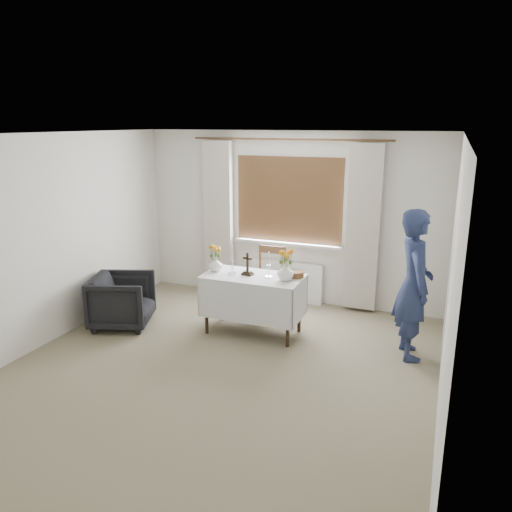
{
  "coord_description": "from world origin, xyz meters",
  "views": [
    {
      "loc": [
        2.18,
        -4.37,
        2.62
      ],
      "look_at": [
        0.1,
        0.93,
        1.08
      ],
      "focal_mm": 35.0,
      "sensor_mm": 36.0,
      "label": 1
    }
  ],
  "objects": [
    {
      "name": "wooden_chair",
      "position": [
        -0.08,
        1.83,
        0.47
      ],
      "size": [
        0.44,
        0.44,
        0.94
      ],
      "primitive_type": null,
      "rotation": [
        0.0,
        0.0,
        -0.0
      ],
      "color": "brown",
      "rests_on": "ground"
    },
    {
      "name": "flower_vase_right",
      "position": [
        0.41,
        1.1,
        0.87
      ],
      "size": [
        0.22,
        0.22,
        0.21
      ],
      "primitive_type": "imported",
      "rotation": [
        0.0,
        0.0,
        -0.13
      ],
      "color": "white",
      "rests_on": "altar_table"
    },
    {
      "name": "wooden_cross",
      "position": [
        -0.1,
        1.14,
        0.91
      ],
      "size": [
        0.15,
        0.11,
        0.29
      ],
      "primitive_type": null,
      "rotation": [
        0.0,
        0.0,
        -0.13
      ],
      "color": "black",
      "rests_on": "altar_table"
    },
    {
      "name": "armchair",
      "position": [
        -1.71,
        0.72,
        0.35
      ],
      "size": [
        0.97,
        0.95,
        0.69
      ],
      "primitive_type": "imported",
      "rotation": [
        0.0,
        0.0,
        1.92
      ],
      "color": "black",
      "rests_on": "ground"
    },
    {
      "name": "candlestick_right",
      "position": [
        0.18,
        1.15,
        0.92
      ],
      "size": [
        0.12,
        0.12,
        0.32
      ],
      "primitive_type": null,
      "rotation": [
        0.0,
        0.0,
        0.32
      ],
      "color": "white",
      "rests_on": "altar_table"
    },
    {
      "name": "flower_vase_left",
      "position": [
        -0.54,
        1.14,
        0.85
      ],
      "size": [
        0.22,
        0.22,
        0.18
      ],
      "primitive_type": "imported",
      "rotation": [
        0.0,
        0.0,
        -0.29
      ],
      "color": "white",
      "rests_on": "altar_table"
    },
    {
      "name": "radiator",
      "position": [
        0.0,
        2.42,
        0.3
      ],
      "size": [
        1.1,
        0.1,
        0.6
      ],
      "primitive_type": "cube",
      "color": "white",
      "rests_on": "ground"
    },
    {
      "name": "person",
      "position": [
        1.89,
        1.2,
        0.86
      ],
      "size": [
        0.58,
        0.72,
        1.72
      ],
      "primitive_type": "imported",
      "rotation": [
        0.0,
        0.0,
        1.88
      ],
      "color": "navy",
      "rests_on": "ground"
    },
    {
      "name": "ground",
      "position": [
        0.0,
        0.0,
        0.0
      ],
      "size": [
        5.0,
        5.0,
        0.0
      ],
      "primitive_type": "plane",
      "color": "#85795B",
      "rests_on": "ground"
    },
    {
      "name": "candlestick_left",
      "position": [
        -0.29,
        1.11,
        0.95
      ],
      "size": [
        0.14,
        0.14,
        0.37
      ],
      "primitive_type": null,
      "rotation": [
        0.0,
        0.0,
        -0.37
      ],
      "color": "white",
      "rests_on": "altar_table"
    },
    {
      "name": "altar_table",
      "position": [
        -0.02,
        1.13,
        0.38
      ],
      "size": [
        1.24,
        0.64,
        0.76
      ],
      "primitive_type": "cube",
      "color": "silver",
      "rests_on": "ground"
    },
    {
      "name": "wicker_basket",
      "position": [
        0.49,
        1.28,
        0.8
      ],
      "size": [
        0.2,
        0.2,
        0.07
      ],
      "primitive_type": "cylinder",
      "rotation": [
        0.0,
        0.0,
        0.04
      ],
      "color": "brown",
      "rests_on": "altar_table"
    }
  ]
}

